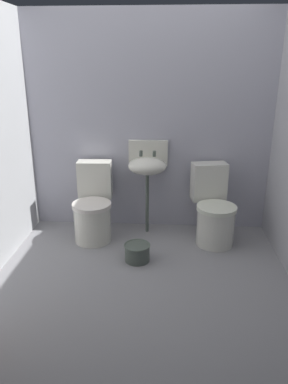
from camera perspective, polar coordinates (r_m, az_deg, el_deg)
name	(u,v)px	position (r m, az deg, el deg)	size (l,w,h in m)	color
ground_plane	(142,282)	(3.30, -0.32, -13.89)	(2.98, 2.65, 0.08)	gray
wall_back	(149,125)	(3.97, 0.84, 10.44)	(2.98, 0.10, 2.28)	#A6A5B4
toilet_left	(93,209)	(3.88, -7.91, -2.60)	(0.42, 0.61, 0.78)	silver
toilet_right	(213,212)	(3.84, 10.77, -3.03)	(0.49, 0.65, 0.78)	silver
sink	(147,165)	(3.85, 0.54, 4.22)	(0.42, 0.35, 0.99)	#4A544C
bucket	(137,252)	(3.49, -1.08, -9.32)	(0.25, 0.25, 0.17)	#4A544C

